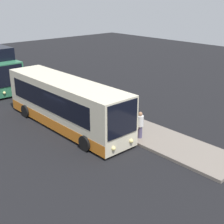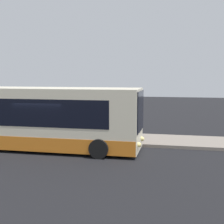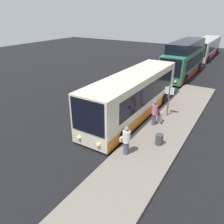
% 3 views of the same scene
% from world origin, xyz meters
% --- Properties ---
extents(ground, '(80.00, 80.00, 0.00)m').
position_xyz_m(ground, '(0.00, 0.00, 0.00)').
color(ground, black).
extents(platform, '(20.00, 3.01, 0.17)m').
position_xyz_m(platform, '(0.00, 3.11, 0.08)').
color(platform, slate).
rests_on(platform, ground).
extents(bus_lead, '(10.98, 2.77, 3.18)m').
position_xyz_m(bus_lead, '(-0.69, 0.18, 1.58)').
color(bus_lead, beige).
rests_on(bus_lead, ground).
extents(passenger_boarding, '(0.46, 0.62, 1.74)m').
position_xyz_m(passenger_boarding, '(0.23, 2.23, 1.11)').
color(passenger_boarding, '#4C476B').
rests_on(passenger_boarding, platform).
extents(passenger_waiting, '(0.46, 0.62, 1.67)m').
position_xyz_m(passenger_waiting, '(4.17, 2.23, 1.06)').
color(passenger_waiting, '#4C476B').
rests_on(passenger_waiting, platform).
extents(suitcase, '(0.39, 0.23, 1.00)m').
position_xyz_m(suitcase, '(-0.27, 2.45, 0.55)').
color(suitcase, beige).
rests_on(suitcase, platform).
extents(sign_post, '(0.10, 0.66, 2.23)m').
position_xyz_m(sign_post, '(-1.67, 2.51, 1.59)').
color(sign_post, '#4C4C51').
rests_on(sign_post, platform).
extents(trash_bin, '(0.44, 0.44, 0.65)m').
position_xyz_m(trash_bin, '(2.34, 3.42, 0.49)').
color(trash_bin, '#3F3F44').
rests_on(trash_bin, platform).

